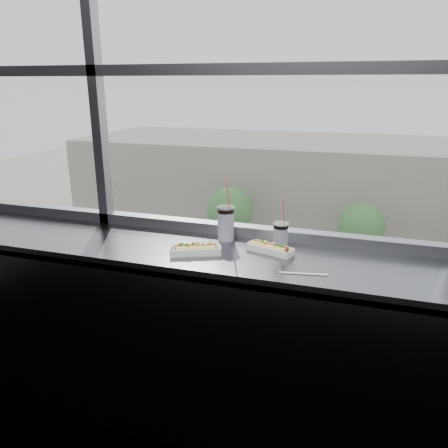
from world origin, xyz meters
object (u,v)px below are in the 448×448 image
(wrapper, at_px, (184,249))
(car_near_a, at_px, (75,305))
(hotdog_tray_left, at_px, (196,249))
(car_near_c, at_px, (354,353))
(loose_straw, at_px, (303,274))
(car_far_b, at_px, (407,286))
(pedestrian_a, at_px, (288,254))
(tree_center, at_px, (361,226))
(hotdog_tray_right, at_px, (270,248))
(car_near_b, at_px, (180,323))
(soda_cup_right, at_px, (280,236))
(soda_cup_left, at_px, (226,222))
(tree_left, at_px, (230,210))
(pedestrian_c, at_px, (396,257))

(wrapper, height_order, car_near_a, wrapper)
(hotdog_tray_left, relative_size, car_near_c, 0.05)
(hotdog_tray_left, relative_size, loose_straw, 1.22)
(car_far_b, bearing_deg, pedestrian_a, 67.31)
(hotdog_tray_left, bearing_deg, tree_center, 65.15)
(hotdog_tray_left, xyz_separation_m, hotdog_tray_right, (0.36, 0.14, -0.00))
(loose_straw, relative_size, wrapper, 2.26)
(loose_straw, distance_m, car_near_b, 21.34)
(car_near_a, relative_size, car_near_b, 0.98)
(wrapper, bearing_deg, car_far_b, 80.34)
(loose_straw, bearing_deg, soda_cup_right, 111.85)
(car_near_c, xyz_separation_m, car_far_b, (2.84, 8.00, 0.13))
(hotdog_tray_left, height_order, car_near_b, hotdog_tray_left)
(soda_cup_left, relative_size, soda_cup_right, 1.22)
(car_near_c, height_order, tree_center, tree_center)
(soda_cup_left, xyz_separation_m, tree_center, (1.06, 28.10, -8.76))
(soda_cup_right, height_order, car_near_a, soda_cup_right)
(soda_cup_left, bearing_deg, wrapper, -122.67)
(soda_cup_left, bearing_deg, tree_left, 106.76)
(pedestrian_a, xyz_separation_m, tree_left, (-4.64, 0.48, 2.83))
(pedestrian_c, xyz_separation_m, tree_left, (-12.07, -0.69, 2.62))
(hotdog_tray_right, bearing_deg, tree_left, 123.97)
(soda_cup_right, bearing_deg, pedestrian_a, 98.51)
(soda_cup_left, height_order, pedestrian_a, soda_cup_left)
(soda_cup_right, bearing_deg, tree_center, 88.51)
(wrapper, bearing_deg, pedestrian_a, 97.51)
(tree_left, bearing_deg, loose_straw, -72.55)
(soda_cup_left, bearing_deg, hotdog_tray_left, -108.04)
(car_near_c, bearing_deg, wrapper, 173.08)
(hotdog_tray_right, xyz_separation_m, pedestrian_a, (-4.10, 27.74, -11.17))
(wrapper, distance_m, tree_left, 30.68)
(car_far_b, distance_m, tree_left, 13.33)
(soda_cup_left, xyz_separation_m, soda_cup_right, (0.32, -0.09, -0.02))
(car_near_c, bearing_deg, car_near_b, 87.62)
(tree_left, distance_m, tree_center, 9.52)
(hotdog_tray_left, xyz_separation_m, pedestrian_a, (-3.74, 27.87, -11.17))
(car_near_a, bearing_deg, hotdog_tray_left, -133.25)
(pedestrian_a, relative_size, pedestrian_c, 0.81)
(soda_cup_right, height_order, loose_straw, soda_cup_right)
(soda_cup_left, height_order, wrapper, soda_cup_left)
(soda_cup_left, distance_m, loose_straw, 0.59)
(loose_straw, relative_size, pedestrian_a, 0.12)
(soda_cup_right, bearing_deg, hotdog_tray_left, -157.84)
(car_near_c, distance_m, pedestrian_c, 12.93)
(hotdog_tray_right, bearing_deg, car_near_a, 147.87)
(hotdog_tray_left, bearing_deg, car_near_a, 107.59)
(car_far_b, distance_m, tree_center, 5.45)
(car_near_a, distance_m, car_near_b, 6.37)
(hotdog_tray_left, xyz_separation_m, car_near_a, (-13.79, 16.35, -11.07))
(car_far_b, bearing_deg, tree_center, 37.82)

